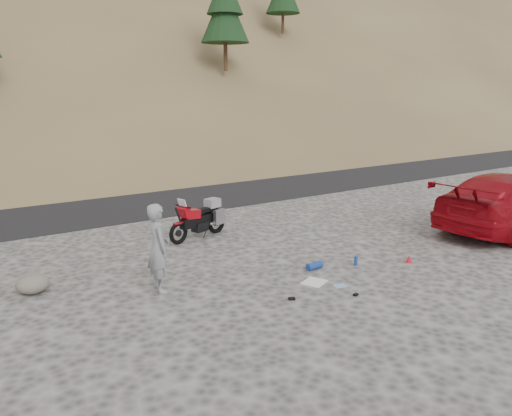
{
  "coord_description": "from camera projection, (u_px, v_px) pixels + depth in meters",
  "views": [
    {
      "loc": [
        -6.04,
        -9.17,
        4.05
      ],
      "look_at": [
        1.04,
        1.53,
        1.0
      ],
      "focal_mm": 35.0,
      "sensor_mm": 36.0,
      "label": 1
    }
  ],
  "objects": [
    {
      "name": "ground",
      "position": [
        255.0,
        268.0,
        11.62
      ],
      "size": [
        140.0,
        140.0,
        0.0
      ],
      "primitive_type": "plane",
      "color": "#403E3B",
      "rests_on": "ground"
    },
    {
      "name": "road",
      "position": [
        125.0,
        199.0,
        18.92
      ],
      "size": [
        120.0,
        7.0,
        0.05
      ],
      "primitive_type": "cube",
      "color": "black",
      "rests_on": "ground"
    },
    {
      "name": "motorcycle",
      "position": [
        201.0,
        219.0,
        13.91
      ],
      "size": [
        2.03,
        0.94,
        1.24
      ],
      "rotation": [
        0.0,
        0.0,
        0.29
      ],
      "color": "black",
      "rests_on": "ground"
    },
    {
      "name": "man",
      "position": [
        160.0,
        290.0,
        10.34
      ],
      "size": [
        0.5,
        0.71,
        1.85
      ],
      "primitive_type": "imported",
      "rotation": [
        0.0,
        0.0,
        1.48
      ],
      "color": "gray",
      "rests_on": "ground"
    },
    {
      "name": "red_car",
      "position": [
        509.0,
        229.0,
        14.9
      ],
      "size": [
        5.87,
        2.69,
        1.66
      ],
      "primitive_type": "imported",
      "rotation": [
        0.0,
        0.0,
        1.63
      ],
      "color": "#980811",
      "rests_on": "ground"
    },
    {
      "name": "small_rock",
      "position": [
        33.0,
        284.0,
        10.16
      ],
      "size": [
        0.7,
        0.63,
        0.4
      ],
      "rotation": [
        0.0,
        0.0,
        0.06
      ],
      "color": "#5D574F",
      "rests_on": "ground"
    },
    {
      "name": "gear_white_cloth",
      "position": [
        314.0,
        282.0,
        10.75
      ],
      "size": [
        0.63,
        0.6,
        0.02
      ],
      "primitive_type": "cube",
      "rotation": [
        0.0,
        0.0,
        0.43
      ],
      "color": "white",
      "rests_on": "ground"
    },
    {
      "name": "gear_blue_mat",
      "position": [
        315.0,
        266.0,
        11.53
      ],
      "size": [
        0.43,
        0.2,
        0.17
      ],
      "primitive_type": "cylinder",
      "rotation": [
        0.0,
        1.57,
        0.09
      ],
      "color": "navy",
      "rests_on": "ground"
    },
    {
      "name": "gear_bottle",
      "position": [
        356.0,
        261.0,
        11.78
      ],
      "size": [
        0.1,
        0.1,
        0.22
      ],
      "primitive_type": "cylinder",
      "rotation": [
        0.0,
        0.0,
        -0.39
      ],
      "color": "navy",
      "rests_on": "ground"
    },
    {
      "name": "gear_funnel",
      "position": [
        409.0,
        259.0,
        11.98
      ],
      "size": [
        0.17,
        0.17,
        0.18
      ],
      "primitive_type": "cone",
      "rotation": [
        0.0,
        0.0,
        0.18
      ],
      "color": "red",
      "rests_on": "ground"
    },
    {
      "name": "gear_glove_a",
      "position": [
        292.0,
        299.0,
        9.87
      ],
      "size": [
        0.16,
        0.14,
        0.04
      ],
      "primitive_type": "cube",
      "rotation": [
        0.0,
        0.0,
        -0.42
      ],
      "color": "black",
      "rests_on": "ground"
    },
    {
      "name": "gear_glove_b",
      "position": [
        356.0,
        295.0,
        10.07
      ],
      "size": [
        0.12,
        0.1,
        0.04
      ],
      "primitive_type": "cube",
      "rotation": [
        0.0,
        0.0,
        0.24
      ],
      "color": "black",
      "rests_on": "ground"
    },
    {
      "name": "gear_blue_cloth",
      "position": [
        340.0,
        286.0,
        10.55
      ],
      "size": [
        0.3,
        0.26,
        0.01
      ],
      "primitive_type": "cube",
      "rotation": [
        0.0,
        0.0,
        -0.3
      ],
      "color": "#88A8D2",
      "rests_on": "ground"
    }
  ]
}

